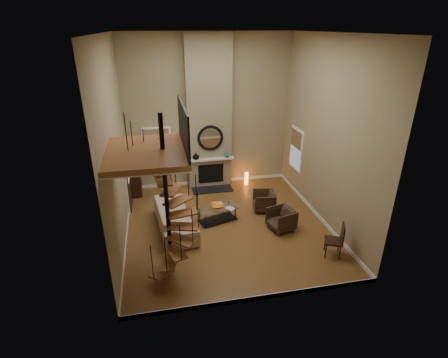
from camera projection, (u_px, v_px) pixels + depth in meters
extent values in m
cube|color=olive|center=(227.00, 226.00, 10.67)|extent=(6.00, 6.50, 0.01)
cube|color=#9C8C65|center=(208.00, 113.00, 12.45)|extent=(6.00, 0.02, 5.50)
cube|color=#9C8C65|center=(262.00, 191.00, 6.64)|extent=(6.00, 0.02, 5.50)
cube|color=#9C8C65|center=(115.00, 147.00, 8.99)|extent=(0.02, 6.50, 5.50)
cube|color=#9C8C65|center=(327.00, 134.00, 10.09)|extent=(0.02, 6.50, 5.50)
cube|color=silver|center=(227.00, 33.00, 8.42)|extent=(6.00, 6.50, 0.01)
cube|color=white|center=(209.00, 181.00, 13.54)|extent=(6.00, 0.02, 0.12)
cube|color=white|center=(257.00, 298.00, 7.74)|extent=(6.00, 0.02, 0.12)
cube|color=white|center=(127.00, 235.00, 10.09)|extent=(0.02, 6.50, 0.12)
cube|color=white|center=(317.00, 214.00, 11.19)|extent=(0.02, 6.50, 0.12)
cube|color=#91815E|center=(209.00, 115.00, 12.28)|extent=(1.60, 0.38, 5.50)
cube|color=black|center=(212.00, 189.00, 12.96)|extent=(1.50, 0.60, 0.04)
cube|color=black|center=(211.00, 174.00, 13.00)|extent=(0.95, 0.02, 0.72)
cube|color=white|center=(211.00, 159.00, 12.68)|extent=(1.70, 0.18, 0.06)
torus|color=black|center=(210.00, 138.00, 12.41)|extent=(0.94, 0.10, 0.94)
cylinder|color=white|center=(210.00, 138.00, 12.42)|extent=(0.80, 0.01, 0.80)
imported|color=black|center=(196.00, 156.00, 12.55)|extent=(0.24, 0.24, 0.25)
imported|color=#1C6359|center=(227.00, 154.00, 12.77)|extent=(0.20, 0.20, 0.21)
cube|color=white|center=(157.00, 147.00, 12.55)|extent=(1.02, 0.04, 1.52)
cube|color=#8C9EB2|center=(157.00, 147.00, 12.53)|extent=(0.90, 0.01, 1.40)
cube|color=#977044|center=(157.00, 142.00, 12.43)|extent=(0.90, 0.01, 0.98)
cube|color=white|center=(296.00, 149.00, 12.35)|extent=(0.04, 1.02, 1.52)
cube|color=#8C9EB2|center=(296.00, 149.00, 12.34)|extent=(0.01, 0.90, 1.40)
cube|color=#977044|center=(296.00, 139.00, 12.18)|extent=(0.01, 0.90, 0.63)
cube|color=white|center=(127.00, 179.00, 11.30)|extent=(0.06, 1.05, 2.16)
cube|color=black|center=(128.00, 180.00, 11.32)|extent=(0.05, 0.90, 2.05)
cube|color=#8C9EB2|center=(128.00, 168.00, 11.15)|extent=(0.01, 0.60, 0.90)
cube|color=#995C32|center=(146.00, 152.00, 7.36)|extent=(1.70, 2.20, 0.12)
cube|color=white|center=(147.00, 156.00, 7.39)|extent=(1.70, 2.20, 0.03)
cube|color=black|center=(183.00, 126.00, 7.30)|extent=(0.04, 2.20, 0.94)
cylinder|color=black|center=(167.00, 199.00, 7.90)|extent=(0.10, 0.10, 4.02)
cube|color=#995C32|center=(163.00, 270.00, 8.32)|extent=(0.71, 0.78, 0.04)
cylinder|color=black|center=(152.00, 262.00, 7.84)|extent=(0.02, 0.02, 0.94)
cube|color=#995C32|center=(169.00, 262.00, 8.18)|extent=(0.46, 0.77, 0.04)
cylinder|color=black|center=(166.00, 255.00, 7.66)|extent=(0.02, 0.02, 0.94)
cube|color=#995C32|center=(176.00, 252.00, 8.12)|extent=(0.55, 0.79, 0.04)
cylinder|color=black|center=(181.00, 243.00, 7.64)|extent=(0.02, 0.02, 0.94)
cube|color=#995C32|center=(181.00, 240.00, 8.12)|extent=(0.75, 0.74, 0.04)
cylinder|color=black|center=(192.00, 227.00, 7.76)|extent=(0.02, 0.02, 0.94)
cube|color=#995C32|center=(184.00, 227.00, 8.17)|extent=(0.79, 0.53, 0.04)
cylinder|color=black|center=(198.00, 210.00, 7.95)|extent=(0.02, 0.02, 0.94)
cube|color=#995C32|center=(183.00, 213.00, 8.22)|extent=(0.77, 0.48, 0.04)
cylinder|color=black|center=(196.00, 193.00, 8.16)|extent=(0.02, 0.02, 0.94)
cube|color=#995C32|center=(178.00, 201.00, 8.24)|extent=(0.77, 0.72, 0.04)
cylinder|color=black|center=(188.00, 178.00, 8.31)|extent=(0.02, 0.02, 0.94)
cube|color=#995C32|center=(171.00, 190.00, 8.20)|extent=(0.58, 0.79, 0.04)
cylinder|color=black|center=(175.00, 166.00, 8.33)|extent=(0.02, 0.02, 0.94)
cube|color=#995C32|center=(163.00, 180.00, 8.08)|extent=(0.41, 0.75, 0.04)
cylinder|color=black|center=(159.00, 156.00, 8.20)|extent=(0.02, 0.02, 0.94)
cube|color=#995C32|center=(155.00, 172.00, 7.89)|extent=(0.68, 0.79, 0.04)
cylinder|color=black|center=(144.00, 149.00, 7.93)|extent=(0.02, 0.02, 0.94)
cube|color=#995C32|center=(149.00, 163.00, 7.65)|extent=(0.80, 0.64, 0.04)
cylinder|color=black|center=(132.00, 142.00, 7.55)|extent=(0.02, 0.02, 0.94)
cube|color=#995C32|center=(146.00, 155.00, 7.39)|extent=(0.72, 0.34, 0.04)
cylinder|color=black|center=(126.00, 135.00, 7.13)|extent=(0.02, 0.02, 0.94)
cube|color=black|center=(135.00, 170.00, 12.31)|extent=(0.38, 0.81, 1.82)
imported|color=tan|center=(174.00, 217.00, 10.36)|extent=(1.23, 2.55, 0.72)
imported|color=#3B261B|center=(266.00, 201.00, 11.40)|extent=(0.81, 0.79, 0.64)
imported|color=#3B261B|center=(283.00, 218.00, 10.36)|extent=(0.87, 0.86, 0.66)
cube|color=silver|center=(218.00, 208.00, 10.76)|extent=(1.41, 0.99, 0.02)
cube|color=black|center=(218.00, 220.00, 10.93)|extent=(1.28, 0.86, 0.02)
cylinder|color=black|center=(206.00, 222.00, 10.44)|extent=(0.04, 0.04, 0.47)
cylinder|color=black|center=(235.00, 213.00, 10.90)|extent=(0.04, 0.04, 0.47)
cylinder|color=black|center=(200.00, 215.00, 10.79)|extent=(0.04, 0.04, 0.47)
cylinder|color=black|center=(229.00, 208.00, 11.25)|extent=(0.04, 0.04, 0.47)
imported|color=orange|center=(217.00, 206.00, 10.78)|extent=(0.41, 0.41, 0.10)
imported|color=gray|center=(230.00, 209.00, 10.68)|extent=(0.33, 0.34, 0.03)
cylinder|color=black|center=(172.00, 201.00, 12.13)|extent=(0.38, 0.38, 0.03)
cylinder|color=black|center=(171.00, 180.00, 11.81)|extent=(0.04, 0.04, 1.64)
cylinder|color=#F2E5C6|center=(170.00, 160.00, 11.51)|extent=(0.42, 0.42, 0.34)
cylinder|color=orange|center=(246.00, 179.00, 13.31)|extent=(0.14, 0.14, 0.49)
cube|color=black|center=(333.00, 241.00, 9.13)|extent=(0.57, 0.57, 0.05)
cube|color=black|center=(343.00, 234.00, 8.98)|extent=(0.20, 0.40, 0.52)
cylinder|color=black|center=(326.00, 251.00, 9.09)|extent=(0.05, 0.05, 0.42)
cylinder|color=black|center=(340.00, 253.00, 9.02)|extent=(0.05, 0.05, 0.42)
cylinder|color=black|center=(325.00, 244.00, 9.41)|extent=(0.05, 0.05, 0.42)
cylinder|color=black|center=(339.00, 245.00, 9.35)|extent=(0.05, 0.05, 0.42)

